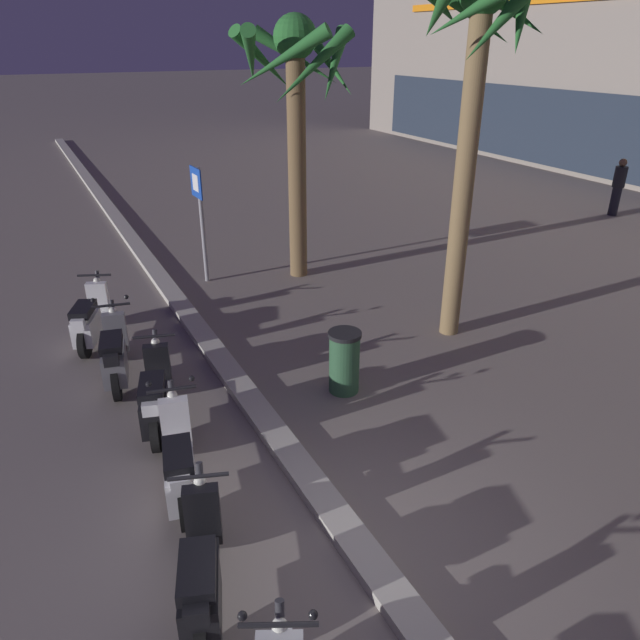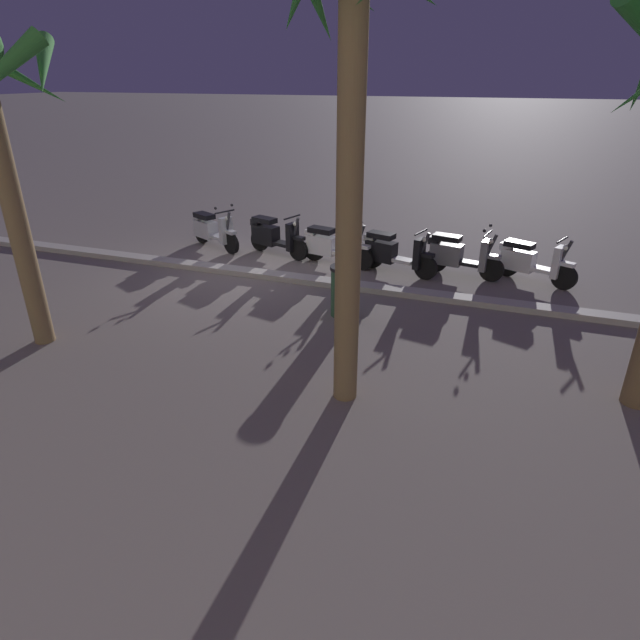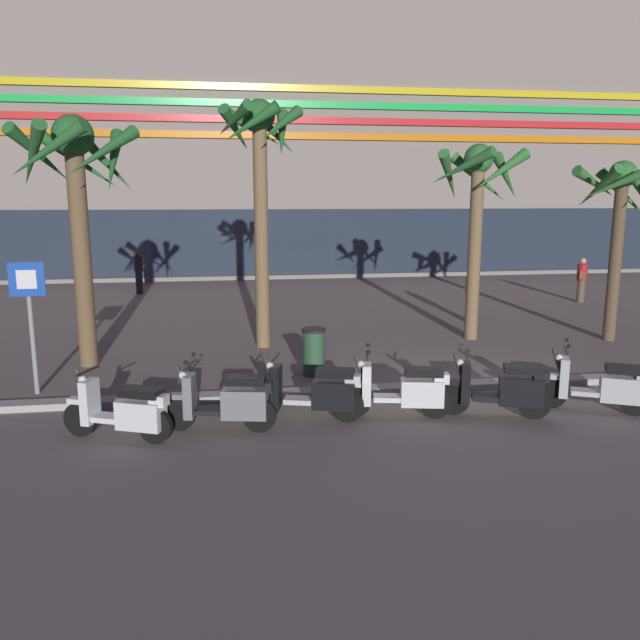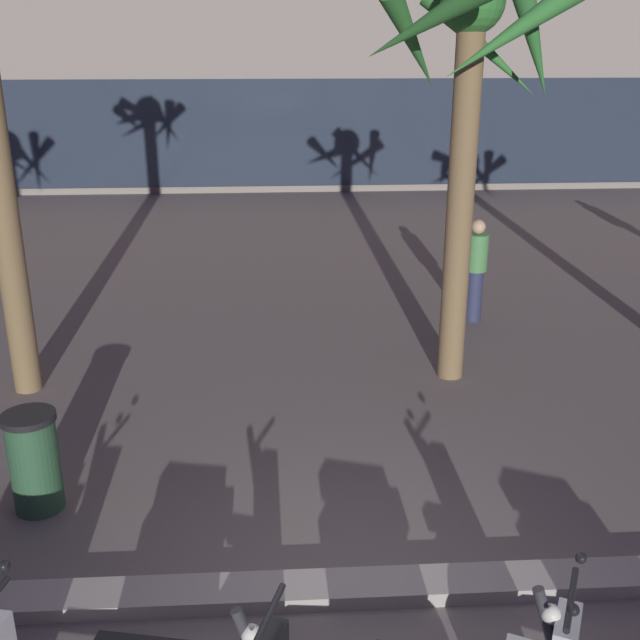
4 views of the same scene
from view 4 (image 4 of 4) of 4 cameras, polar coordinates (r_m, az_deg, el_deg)
ground_plane at (r=6.34m, az=2.59°, el=-19.73°), size 200.00×200.00×0.00m
curb_strip at (r=6.33m, az=2.57°, el=-19.13°), size 60.00×0.36×0.12m
palm_tree_near_sign at (r=9.15m, az=10.89°, el=16.77°), size 2.33×2.35×4.77m
pedestrian_window_shopping at (r=11.76m, az=11.37°, el=3.74°), size 0.34×0.34×1.55m
litter_bin at (r=7.51m, az=-20.29°, el=-9.70°), size 0.48×0.48×0.95m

